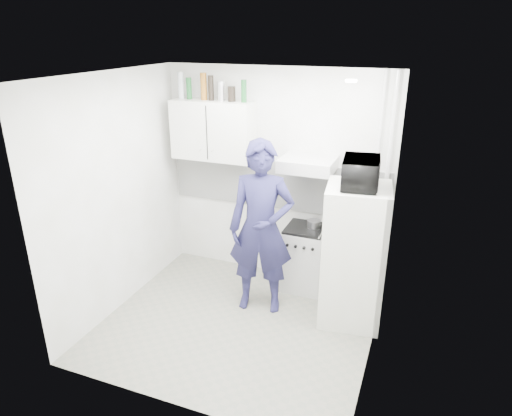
% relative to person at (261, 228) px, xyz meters
% --- Properties ---
extents(floor, '(2.80, 2.80, 0.00)m').
position_rel_person_xyz_m(floor, '(-0.11, -0.42, -0.97)').
color(floor, slate).
rests_on(floor, ground).
extents(ceiling, '(2.80, 2.80, 0.00)m').
position_rel_person_xyz_m(ceiling, '(-0.11, -0.42, 1.63)').
color(ceiling, white).
rests_on(ceiling, wall_back).
extents(wall_back, '(2.80, 0.00, 2.80)m').
position_rel_person_xyz_m(wall_back, '(-0.11, 0.83, 0.33)').
color(wall_back, white).
rests_on(wall_back, floor).
extents(wall_left, '(0.00, 2.60, 2.60)m').
position_rel_person_xyz_m(wall_left, '(-1.51, -0.42, 0.33)').
color(wall_left, white).
rests_on(wall_left, floor).
extents(wall_right, '(0.00, 2.60, 2.60)m').
position_rel_person_xyz_m(wall_right, '(1.29, -0.42, 0.33)').
color(wall_right, white).
rests_on(wall_right, floor).
extents(person, '(0.79, 0.60, 1.94)m').
position_rel_person_xyz_m(person, '(0.00, 0.00, 0.00)').
color(person, '#1C1B40').
rests_on(person, floor).
extents(stove, '(0.48, 0.48, 0.77)m').
position_rel_person_xyz_m(stove, '(0.35, 0.58, -0.59)').
color(stove, '#BBBAB7').
rests_on(stove, floor).
extents(fridge, '(0.71, 0.71, 1.53)m').
position_rel_person_xyz_m(fridge, '(0.99, 0.13, -0.21)').
color(fridge, beige).
rests_on(fridge, floor).
extents(stove_top, '(0.46, 0.46, 0.03)m').
position_rel_person_xyz_m(stove_top, '(0.35, 0.58, -0.19)').
color(stove_top, black).
rests_on(stove_top, stove).
extents(saucepan, '(0.16, 0.16, 0.09)m').
position_rel_person_xyz_m(saucepan, '(0.43, 0.62, -0.13)').
color(saucepan, silver).
rests_on(saucepan, stove_top).
extents(microwave, '(0.55, 0.41, 0.29)m').
position_rel_person_xyz_m(microwave, '(0.99, 0.13, 0.70)').
color(microwave, black).
rests_on(microwave, fridge).
extents(bottle_a, '(0.07, 0.07, 0.31)m').
position_rel_person_xyz_m(bottle_a, '(-1.27, 0.66, 1.38)').
color(bottle_a, '#B2B7BC').
rests_on(bottle_a, upper_cabinet).
extents(bottle_b, '(0.06, 0.06, 0.25)m').
position_rel_person_xyz_m(bottle_b, '(-1.17, 0.66, 1.35)').
color(bottle_b, '#144C1E').
rests_on(bottle_b, upper_cabinet).
extents(bottle_c, '(0.08, 0.08, 0.31)m').
position_rel_person_xyz_m(bottle_c, '(-0.97, 0.66, 1.39)').
color(bottle_c, brown).
rests_on(bottle_c, upper_cabinet).
extents(bottle_d, '(0.06, 0.06, 0.28)m').
position_rel_person_xyz_m(bottle_d, '(-0.88, 0.66, 1.37)').
color(bottle_d, black).
rests_on(bottle_d, upper_cabinet).
extents(canister_a, '(0.09, 0.09, 0.22)m').
position_rel_person_xyz_m(canister_a, '(-0.75, 0.66, 1.34)').
color(canister_a, silver).
rests_on(canister_a, upper_cabinet).
extents(canister_b, '(0.09, 0.09, 0.17)m').
position_rel_person_xyz_m(canister_b, '(-0.62, 0.66, 1.31)').
color(canister_b, black).
rests_on(canister_b, upper_cabinet).
extents(bottle_e, '(0.06, 0.06, 0.25)m').
position_rel_person_xyz_m(bottle_e, '(-0.46, 0.66, 1.35)').
color(bottle_e, '#144C1E').
rests_on(bottle_e, upper_cabinet).
extents(upper_cabinet, '(1.00, 0.35, 0.70)m').
position_rel_person_xyz_m(upper_cabinet, '(-0.86, 0.66, 0.88)').
color(upper_cabinet, beige).
rests_on(upper_cabinet, wall_back).
extents(range_hood, '(0.60, 0.50, 0.14)m').
position_rel_person_xyz_m(range_hood, '(0.34, 0.58, 0.60)').
color(range_hood, '#BBBAB7').
rests_on(range_hood, wall_back).
extents(backsplash, '(2.74, 0.03, 0.60)m').
position_rel_person_xyz_m(backsplash, '(-0.11, 0.82, 0.23)').
color(backsplash, white).
rests_on(backsplash, wall_back).
extents(pipe_a, '(0.05, 0.05, 2.60)m').
position_rel_person_xyz_m(pipe_a, '(1.19, 0.75, 0.33)').
color(pipe_a, '#BBBAB7').
rests_on(pipe_a, floor).
extents(pipe_b, '(0.04, 0.04, 2.60)m').
position_rel_person_xyz_m(pipe_b, '(1.07, 0.75, 0.33)').
color(pipe_b, '#BBBAB7').
rests_on(pipe_b, floor).
extents(ceiling_spot_fixture, '(0.10, 0.10, 0.02)m').
position_rel_person_xyz_m(ceiling_spot_fixture, '(0.89, -0.22, 1.60)').
color(ceiling_spot_fixture, white).
rests_on(ceiling_spot_fixture, ceiling).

